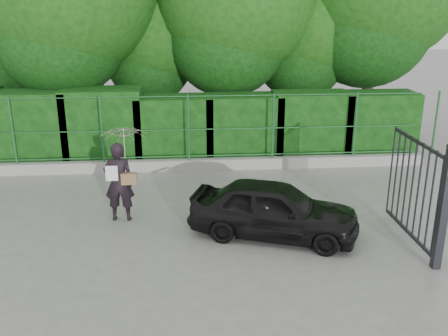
{
  "coord_description": "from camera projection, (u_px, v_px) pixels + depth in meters",
  "views": [
    {
      "loc": [
        0.3,
        -8.59,
        4.41
      ],
      "look_at": [
        1.1,
        1.3,
        1.1
      ],
      "focal_mm": 40.0,
      "sensor_mm": 36.0,
      "label": 1
    }
  ],
  "objects": [
    {
      "name": "car",
      "position": [
        274.0,
        209.0,
        9.75
      ],
      "size": [
        3.54,
        2.36,
        1.12
      ],
      "primitive_type": "imported",
      "rotation": [
        0.0,
        0.0,
        1.23
      ],
      "color": "black",
      "rests_on": "ground"
    },
    {
      "name": "kerb",
      "position": [
        175.0,
        165.0,
        13.7
      ],
      "size": [
        14.0,
        0.25,
        0.3
      ],
      "primitive_type": "cube",
      "color": "#9E9E99",
      "rests_on": "ground"
    },
    {
      "name": "fence",
      "position": [
        182.0,
        128.0,
        13.39
      ],
      "size": [
        14.13,
        0.06,
        1.8
      ],
      "color": "#1E5428",
      "rests_on": "kerb"
    },
    {
      "name": "hedge",
      "position": [
        168.0,
        127.0,
        14.37
      ],
      "size": [
        14.2,
        1.2,
        2.18
      ],
      "color": "black",
      "rests_on": "ground"
    },
    {
      "name": "ground",
      "position": [
        172.0,
        246.0,
        9.5
      ],
      "size": [
        80.0,
        80.0,
        0.0
      ],
      "primitive_type": "plane",
      "color": "gray"
    },
    {
      "name": "gate",
      "position": [
        431.0,
        194.0,
        8.79
      ],
      "size": [
        0.22,
        2.33,
        2.36
      ],
      "color": "#24242A",
      "rests_on": "ground"
    },
    {
      "name": "woman",
      "position": [
        123.0,
        160.0,
        10.27
      ],
      "size": [
        0.96,
        0.98,
        2.01
      ],
      "color": "black",
      "rests_on": "ground"
    }
  ]
}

